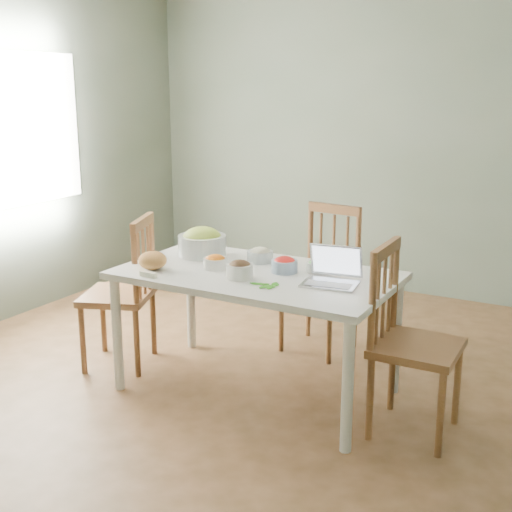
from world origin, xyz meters
The scene contains 18 objects.
floor centered at (0.00, 0.00, 0.00)m, with size 5.00×5.00×0.00m, color #54391F.
wall_back centered at (0.00, 2.50, 1.35)m, with size 5.00×0.00×2.70m, color gray.
window_left centered at (-2.48, 0.30, 1.50)m, with size 0.04×1.60×1.20m, color white.
dining_table centered at (-0.09, 0.03, 0.38)m, with size 1.63×0.92×0.76m, color white, non-canonical shape.
chair_far centered at (-0.03, 0.84, 0.51)m, with size 0.45×0.43×1.03m, color brown, non-canonical shape.
chair_left centered at (-1.10, -0.05, 0.51)m, with size 0.45×0.43×1.02m, color brown, non-canonical shape.
chair_right centered at (0.91, 0.01, 0.52)m, with size 0.46×0.44×1.04m, color brown, non-canonical shape.
bread_boule centered at (-0.67, -0.21, 0.82)m, with size 0.17×0.17×0.11m, color gold.
butter_stick centered at (-0.59, -0.36, 0.78)m, with size 0.11×0.03×0.03m, color white.
bowl_squash centered at (-0.60, 0.22, 0.85)m, with size 0.31×0.31×0.18m, color #C3C356, non-canonical shape.
bowl_carrot centered at (-0.35, -0.01, 0.81)m, with size 0.15×0.15×0.08m, color #D45519, non-canonical shape.
bowl_onion centered at (-0.19, 0.26, 0.81)m, with size 0.16×0.16×0.09m, color beige, non-canonical shape.
bowl_mushroom centered at (-0.11, -0.12, 0.82)m, with size 0.16×0.16×0.10m, color #3B1C0E, non-canonical shape.
bowl_redpep centered at (0.05, 0.12, 0.81)m, with size 0.16×0.16×0.09m, color #BB1406, non-canonical shape.
bowl_broccoli centered at (0.22, 0.22, 0.80)m, with size 0.13×0.13×0.08m, color #285824, non-canonical shape.
flatbread centered at (0.23, 0.37, 0.77)m, with size 0.22×0.22×0.02m, color #C5B68B.
basil_bunch centered at (0.07, -0.18, 0.77)m, with size 0.19×0.19×0.02m, color #20750D, non-canonical shape.
laptop centered at (0.40, 0.00, 0.87)m, with size 0.30×0.27×0.20m, color silver, non-canonical shape.
Camera 1 is at (1.77, -3.31, 1.85)m, focal length 46.94 mm.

